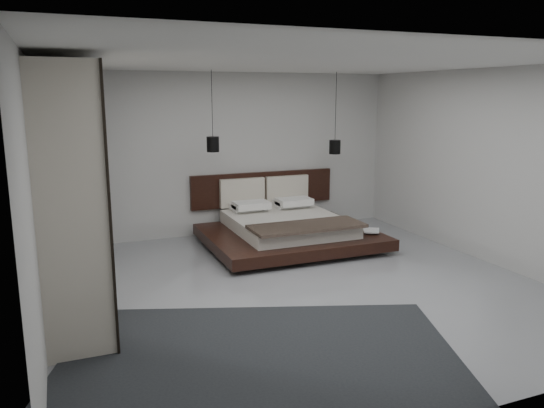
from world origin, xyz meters
name	(u,v)px	position (x,y,z in m)	size (l,w,h in m)	color
floor	(301,287)	(0.00, 0.00, 0.00)	(6.00, 6.00, 0.00)	gray
ceiling	(304,62)	(0.00, 0.00, 2.80)	(6.00, 6.00, 0.00)	white
wall_back	(229,154)	(0.00, 3.00, 1.40)	(6.00, 6.00, 0.00)	beige
wall_front	(480,240)	(0.00, -3.00, 1.40)	(6.00, 6.00, 0.00)	beige
wall_left	(37,196)	(-3.00, 0.00, 1.40)	(6.00, 6.00, 0.00)	beige
wall_right	(491,167)	(3.00, 0.00, 1.40)	(6.00, 6.00, 0.00)	beige
lattice_screen	(46,173)	(-2.95, 2.45, 1.30)	(0.05, 0.90, 2.60)	black
bed	(286,227)	(0.62, 1.91, 0.28)	(2.67, 2.35, 1.06)	black
book_lower	(364,231)	(1.72, 1.27, 0.26)	(0.21, 0.28, 0.03)	#99724C
book_upper	(364,230)	(1.70, 1.24, 0.29)	(0.23, 0.32, 0.02)	#99724C
pendant_left	(213,144)	(-0.48, 2.32, 1.65)	(0.20, 0.20, 1.27)	black
pendant_right	(335,147)	(1.72, 2.32, 1.53)	(0.20, 0.20, 1.40)	black
wardrobe	(68,192)	(-2.70, 0.38, 1.36)	(0.65, 2.78, 2.73)	beige
rug	(261,365)	(-1.20, -1.70, 0.01)	(3.72, 2.66, 0.02)	black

